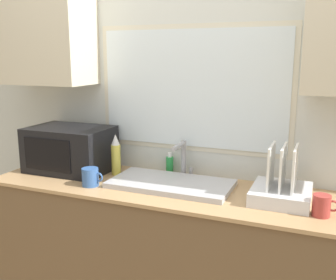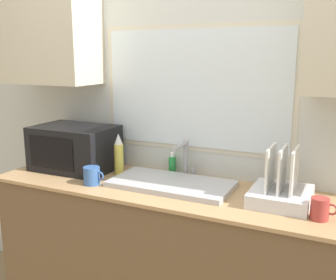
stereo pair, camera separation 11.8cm
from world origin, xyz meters
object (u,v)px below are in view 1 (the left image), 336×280
(soap_bottle, at_px, (170,164))
(mug_near_sink, at_px, (91,177))
(microwave, at_px, (70,149))
(dish_rack, at_px, (281,189))
(spray_bottle, at_px, (116,155))
(faucet, at_px, (183,156))

(soap_bottle, relative_size, mug_near_sink, 1.03)
(microwave, relative_size, soap_bottle, 3.84)
(dish_rack, distance_m, soap_bottle, 0.75)
(microwave, height_order, spray_bottle, microwave)
(faucet, relative_size, mug_near_sink, 1.73)
(faucet, xyz_separation_m, mug_near_sink, (-0.43, -0.35, -0.09))
(soap_bottle, xyz_separation_m, mug_near_sink, (-0.33, -0.40, -0.01))
(faucet, bearing_deg, dish_rack, -16.26)
(spray_bottle, distance_m, mug_near_sink, 0.26)
(mug_near_sink, bearing_deg, spray_bottle, 83.97)
(microwave, relative_size, spray_bottle, 2.01)
(microwave, bearing_deg, dish_rack, -2.10)
(microwave, relative_size, mug_near_sink, 3.96)
(soap_bottle, height_order, mug_near_sink, soap_bottle)
(dish_rack, bearing_deg, spray_bottle, 175.46)
(faucet, relative_size, soap_bottle, 1.68)
(faucet, xyz_separation_m, soap_bottle, (-0.11, 0.05, -0.08))
(microwave, height_order, dish_rack, dish_rack)
(faucet, distance_m, microwave, 0.74)
(dish_rack, bearing_deg, microwave, 177.90)
(spray_bottle, bearing_deg, mug_near_sink, -96.03)
(faucet, relative_size, dish_rack, 0.69)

